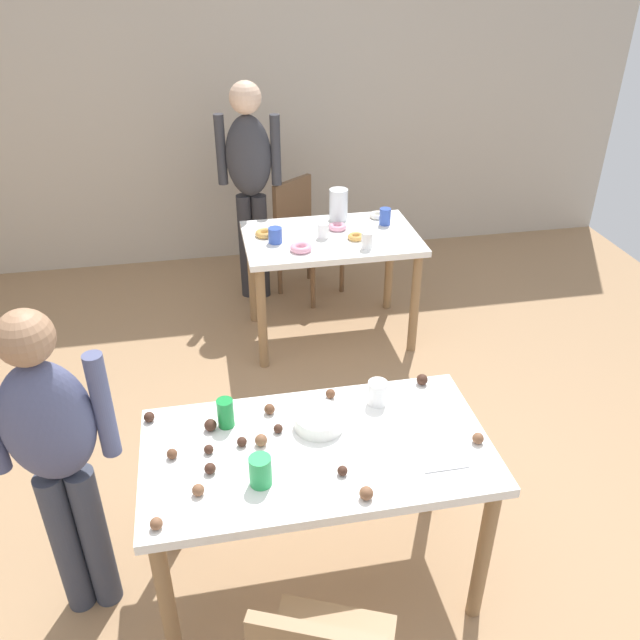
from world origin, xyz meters
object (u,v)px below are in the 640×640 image
object	(u,v)px
person_adult_far	(250,174)
soda_can	(226,413)
chair_far_table	(303,231)
dining_table_near	(317,466)
person_girl_near	(56,450)
dining_table_far	(331,251)
mixing_bowl	(319,420)
pitcher_far	(338,205)

from	to	relation	value
person_adult_far	soda_can	world-z (taller)	person_adult_far
soda_can	chair_far_table	bearing A→B (deg)	73.61
dining_table_near	person_girl_near	bearing A→B (deg)	175.95
dining_table_far	mixing_bowl	world-z (taller)	mixing_bowl
person_adult_far	soda_can	size ratio (longest dim) A/B	13.09
person_adult_far	mixing_bowl	bearing A→B (deg)	-89.62
dining_table_near	person_adult_far	bearing A→B (deg)	89.69
person_girl_near	person_adult_far	bearing A→B (deg)	69.53
chair_far_table	pitcher_far	size ratio (longest dim) A/B	4.10
soda_can	pitcher_far	world-z (taller)	pitcher_far
dining_table_far	pitcher_far	distance (m)	0.35
chair_far_table	mixing_bowl	distance (m)	2.57
dining_table_near	dining_table_far	size ratio (longest dim) A/B	1.19
chair_far_table	person_girl_near	xyz separation A→B (m)	(-1.33, -2.58, 0.34)
mixing_bowl	pitcher_far	bearing A→B (deg)	75.68
dining_table_near	person_adult_far	xyz separation A→B (m)	(0.01, 2.63, 0.32)
dining_table_far	soda_can	world-z (taller)	soda_can
mixing_bowl	pitcher_far	size ratio (longest dim) A/B	0.93
person_adult_far	soda_can	bearing A→B (deg)	-98.02
dining_table_near	pitcher_far	distance (m)	2.29
dining_table_near	dining_table_far	world-z (taller)	same
dining_table_near	pitcher_far	size ratio (longest dim) A/B	6.24
person_adult_far	mixing_bowl	distance (m)	2.52
person_adult_far	person_girl_near	bearing A→B (deg)	-110.47
dining_table_near	mixing_bowl	xyz separation A→B (m)	(0.03, 0.12, 0.13)
dining_table_near	dining_table_far	xyz separation A→B (m)	(0.46, 1.95, -0.01)
dining_table_near	person_girl_near	size ratio (longest dim) A/B	0.94
dining_table_far	pitcher_far	world-z (taller)	pitcher_far
mixing_bowl	dining_table_far	bearing A→B (deg)	76.81
person_adult_far	pitcher_far	distance (m)	0.70
person_adult_far	soda_can	xyz separation A→B (m)	(-0.34, -2.44, -0.15)
dining_table_near	pitcher_far	bearing A→B (deg)	75.65
person_adult_far	dining_table_near	bearing A→B (deg)	-90.31
soda_can	person_girl_near	bearing A→B (deg)	-168.42
soda_can	pitcher_far	size ratio (longest dim) A/B	0.57
mixing_bowl	soda_can	size ratio (longest dim) A/B	1.62
pitcher_far	person_girl_near	bearing A→B (deg)	-125.16
soda_can	pitcher_far	xyz separation A→B (m)	(0.89, 2.01, 0.05)
soda_can	mixing_bowl	bearing A→B (deg)	-12.05
soda_can	pitcher_far	distance (m)	2.20
dining_table_far	soda_can	size ratio (longest dim) A/B	9.16
person_girl_near	pitcher_far	distance (m)	2.62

